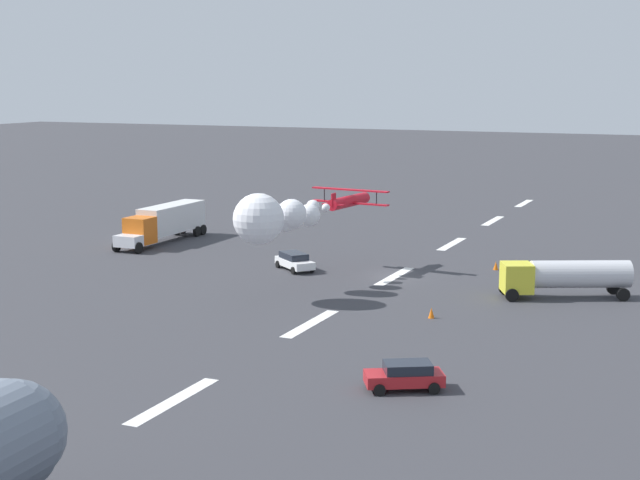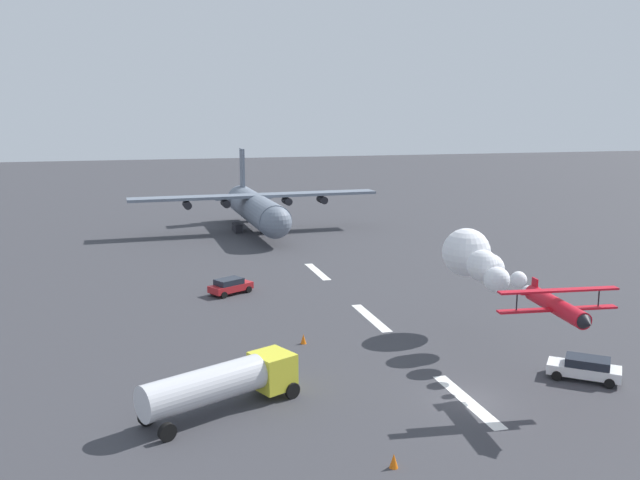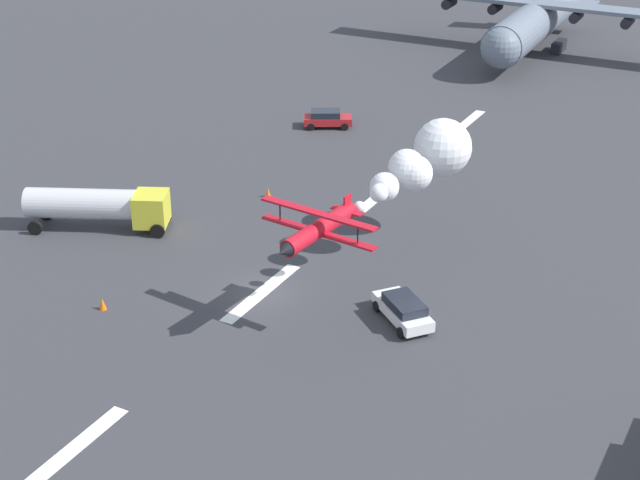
{
  "view_description": "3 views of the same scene",
  "coord_description": "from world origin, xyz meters",
  "px_view_note": "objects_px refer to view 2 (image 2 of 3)",
  "views": [
    {
      "loc": [
        75.91,
        26.34,
        16.67
      ],
      "look_at": [
        6.92,
        -3.9,
        3.93
      ],
      "focal_mm": 54.09,
      "sensor_mm": 36.0,
      "label": 1
    },
    {
      "loc": [
        -34.72,
        18.84,
        17.3
      ],
      "look_at": [
        33.79,
        0.0,
        3.74
      ],
      "focal_mm": 37.95,
      "sensor_mm": 36.0,
      "label": 2
    },
    {
      "loc": [
        -43.98,
        -27.73,
        29.16
      ],
      "look_at": [
        -1.38,
        -4.79,
        5.3
      ],
      "focal_mm": 54.82,
      "sensor_mm": 36.0,
      "label": 3
    }
  ],
  "objects_px": {
    "cargo_transport_plane": "(258,209)",
    "traffic_cone_far": "(303,339)",
    "airport_staff_sedan": "(230,286)",
    "fuel_tanker_truck": "(222,383)",
    "traffic_cone_near": "(394,461)",
    "followme_car_yellow": "(585,368)",
    "stunt_biplane_red": "(476,260)"
  },
  "relations": [
    {
      "from": "fuel_tanker_truck",
      "to": "followme_car_yellow",
      "type": "xyz_separation_m",
      "value": [
        -1.53,
        -23.46,
        -0.94
      ]
    },
    {
      "from": "cargo_transport_plane",
      "to": "fuel_tanker_truck",
      "type": "height_order",
      "value": "cargo_transport_plane"
    },
    {
      "from": "stunt_biplane_red",
      "to": "followme_car_yellow",
      "type": "distance_m",
      "value": 11.49
    },
    {
      "from": "cargo_transport_plane",
      "to": "stunt_biplane_red",
      "type": "bearing_deg",
      "value": -170.77
    },
    {
      "from": "followme_car_yellow",
      "to": "stunt_biplane_red",
      "type": "bearing_deg",
      "value": 16.96
    },
    {
      "from": "traffic_cone_far",
      "to": "traffic_cone_near",
      "type": "bearing_deg",
      "value": 179.74
    },
    {
      "from": "fuel_tanker_truck",
      "to": "followme_car_yellow",
      "type": "bearing_deg",
      "value": -93.73
    },
    {
      "from": "airport_staff_sedan",
      "to": "traffic_cone_far",
      "type": "bearing_deg",
      "value": -167.92
    },
    {
      "from": "cargo_transport_plane",
      "to": "traffic_cone_far",
      "type": "bearing_deg",
      "value": 173.85
    },
    {
      "from": "stunt_biplane_red",
      "to": "fuel_tanker_truck",
      "type": "xyz_separation_m",
      "value": [
        -8.2,
        20.49,
        -4.41
      ]
    },
    {
      "from": "stunt_biplane_red",
      "to": "fuel_tanker_truck",
      "type": "bearing_deg",
      "value": 111.81
    },
    {
      "from": "cargo_transport_plane",
      "to": "fuel_tanker_truck",
      "type": "bearing_deg",
      "value": 167.75
    },
    {
      "from": "cargo_transport_plane",
      "to": "airport_staff_sedan",
      "type": "bearing_deg",
      "value": 165.06
    },
    {
      "from": "cargo_transport_plane",
      "to": "traffic_cone_near",
      "type": "xyz_separation_m",
      "value": [
        -66.11,
        5.19,
        -3.17
      ]
    },
    {
      "from": "cargo_transport_plane",
      "to": "followme_car_yellow",
      "type": "height_order",
      "value": "cargo_transport_plane"
    },
    {
      "from": "stunt_biplane_red",
      "to": "airport_staff_sedan",
      "type": "relative_size",
      "value": 4.38
    },
    {
      "from": "stunt_biplane_red",
      "to": "cargo_transport_plane",
      "type": "bearing_deg",
      "value": 9.23
    },
    {
      "from": "followme_car_yellow",
      "to": "traffic_cone_near",
      "type": "bearing_deg",
      "value": 113.78
    },
    {
      "from": "stunt_biplane_red",
      "to": "airport_staff_sedan",
      "type": "xyz_separation_m",
      "value": [
        17.57,
        16.46,
        -5.34
      ]
    },
    {
      "from": "airport_staff_sedan",
      "to": "fuel_tanker_truck",
      "type": "bearing_deg",
      "value": 171.12
    },
    {
      "from": "traffic_cone_near",
      "to": "fuel_tanker_truck",
      "type": "bearing_deg",
      "value": 40.12
    },
    {
      "from": "stunt_biplane_red",
      "to": "airport_staff_sedan",
      "type": "bearing_deg",
      "value": 43.14
    },
    {
      "from": "airport_staff_sedan",
      "to": "traffic_cone_near",
      "type": "distance_m",
      "value": 34.58
    },
    {
      "from": "followme_car_yellow",
      "to": "traffic_cone_near",
      "type": "height_order",
      "value": "followme_car_yellow"
    },
    {
      "from": "followme_car_yellow",
      "to": "traffic_cone_near",
      "type": "relative_size",
      "value": 6.21
    },
    {
      "from": "fuel_tanker_truck",
      "to": "airport_staff_sedan",
      "type": "height_order",
      "value": "fuel_tanker_truck"
    },
    {
      "from": "fuel_tanker_truck",
      "to": "followme_car_yellow",
      "type": "distance_m",
      "value": 23.53
    },
    {
      "from": "followme_car_yellow",
      "to": "cargo_transport_plane",
      "type": "bearing_deg",
      "value": 10.54
    },
    {
      "from": "followme_car_yellow",
      "to": "traffic_cone_far",
      "type": "bearing_deg",
      "value": 54.1
    },
    {
      "from": "stunt_biplane_red",
      "to": "fuel_tanker_truck",
      "type": "height_order",
      "value": "stunt_biplane_red"
    },
    {
      "from": "cargo_transport_plane",
      "to": "stunt_biplane_red",
      "type": "relative_size",
      "value": 1.81
    },
    {
      "from": "cargo_transport_plane",
      "to": "stunt_biplane_red",
      "type": "height_order",
      "value": "cargo_transport_plane"
    }
  ]
}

